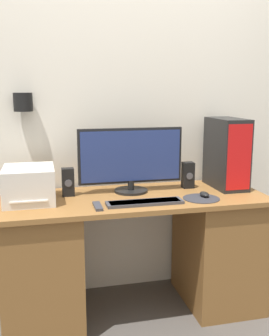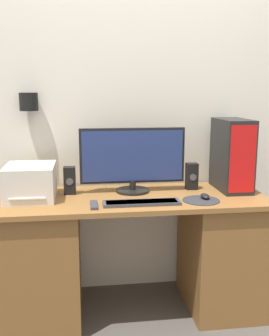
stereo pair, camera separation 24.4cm
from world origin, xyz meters
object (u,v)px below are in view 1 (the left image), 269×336
speaker_right (188,175)px  remote_control (98,206)px  monitor (130,159)px  speaker_left (68,182)px  computer_tower (227,153)px  keyboard (145,202)px  mouse (204,194)px  printer (29,185)px

speaker_right → remote_control: speaker_right is taller
monitor → speaker_left: bearing=-179.5°
computer_tower → speaker_left: (-1.07, 0.02, -0.15)m
speaker_left → monitor: bearing=0.5°
keyboard → speaker_left: size_ratio=2.57×
computer_tower → monitor: bearing=177.9°
monitor → computer_tower: computer_tower is taller
monitor → computer_tower: size_ratio=1.45×
keyboard → speaker_left: bearing=145.3°
mouse → computer_tower: size_ratio=0.19×
keyboard → remote_control: size_ratio=2.92×
keyboard → remote_control: bearing=-179.0°
keyboard → computer_tower: 0.74m
computer_tower → remote_control: computer_tower is taller
speaker_left → speaker_right: 0.81m
mouse → speaker_left: 0.86m
computer_tower → speaker_left: computer_tower is taller
keyboard → printer: size_ratio=1.30×
remote_control → mouse: bearing=5.4°
monitor → speaker_left: size_ratio=3.85×
speaker_right → printer: bearing=-174.7°
keyboard → printer: bearing=161.9°
speaker_right → computer_tower: bearing=-8.8°
printer → speaker_right: size_ratio=1.98×
printer → speaker_left: 0.25m
keyboard → speaker_right: speaker_right is taller
keyboard → printer: 0.70m
printer → speaker_left: bearing=18.4°
keyboard → computer_tower: bearing=22.8°
monitor → speaker_right: (0.41, 0.02, -0.13)m
mouse → printer: bearing=171.6°
mouse → remote_control: 0.68m
remote_control → speaker_left: bearing=115.9°
keyboard → computer_tower: size_ratio=0.96×
monitor → speaker_right: monitor is taller
keyboard → speaker_right: bearing=38.9°
speaker_left → speaker_right: same height
monitor → keyboard: monitor is taller
mouse → speaker_right: size_ratio=0.50×
computer_tower → speaker_right: (-0.26, 0.04, -0.15)m
monitor → printer: size_ratio=1.95×
speaker_right → remote_control: 0.74m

